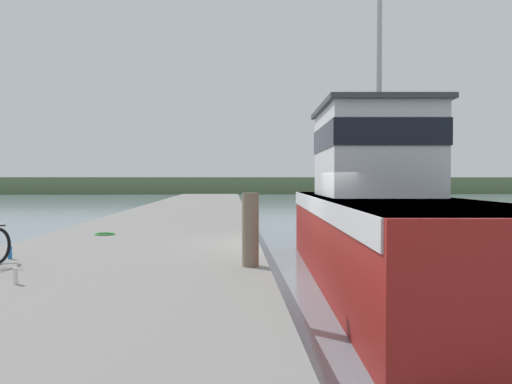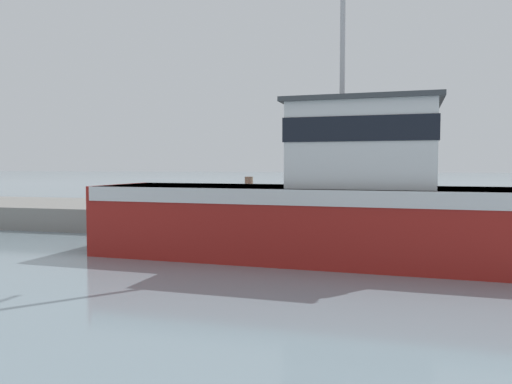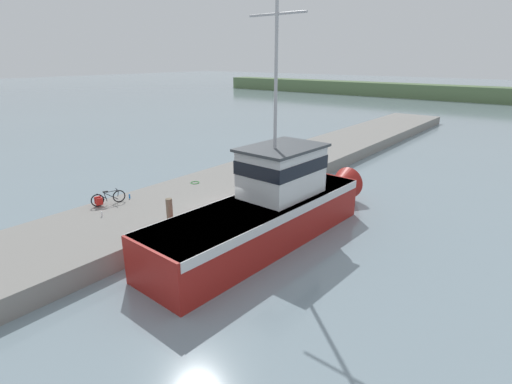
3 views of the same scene
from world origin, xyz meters
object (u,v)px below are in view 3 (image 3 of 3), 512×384
object	(u,v)px
fishing_boat_main	(271,206)
bicycle_touring	(105,199)
water_bottle_by_bike	(102,214)
mooring_post	(170,212)
water_bottle_on_curb	(130,196)

from	to	relation	value
fishing_boat_main	bicycle_touring	distance (m)	8.49
fishing_boat_main	water_bottle_by_bike	world-z (taller)	fishing_boat_main
fishing_boat_main	water_bottle_by_bike	xyz separation A→B (m)	(-6.51, -4.49, -0.55)
bicycle_touring	water_bottle_by_bike	distance (m)	1.56
bicycle_touring	mooring_post	world-z (taller)	mooring_post
water_bottle_by_bike	bicycle_touring	bearing A→B (deg)	141.40
bicycle_touring	water_bottle_on_curb	size ratio (longest dim) A/B	7.03
mooring_post	water_bottle_on_curb	world-z (taller)	mooring_post
bicycle_touring	fishing_boat_main	bearing A→B (deg)	41.45
water_bottle_on_curb	mooring_post	bearing A→B (deg)	-12.72
mooring_post	water_bottle_on_curb	xyz separation A→B (m)	(-4.40, 0.99, -0.50)
water_bottle_on_curb	bicycle_touring	bearing A→B (deg)	-95.89
fishing_boat_main	mooring_post	xyz separation A→B (m)	(-3.18, -3.20, -0.05)
fishing_boat_main	water_bottle_on_curb	xyz separation A→B (m)	(-7.58, -2.21, -0.55)
water_bottle_on_curb	water_bottle_by_bike	world-z (taller)	same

